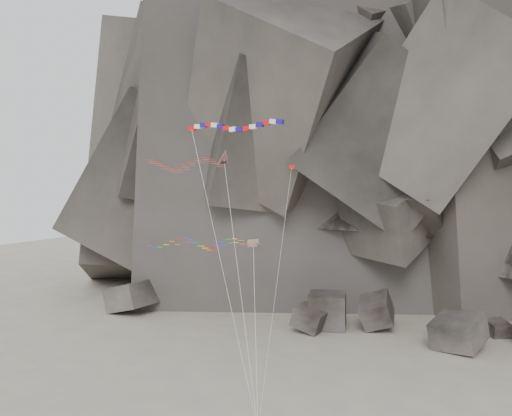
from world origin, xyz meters
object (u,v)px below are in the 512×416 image
at_px(delta_kite, 181,164).
at_px(parafoil_kite, 196,243).
at_px(pennant_kite, 283,237).
at_px(banner_kite, 234,128).

relative_size(delta_kite, parafoil_kite, 1.51).
bearing_deg(pennant_kite, delta_kite, 146.16).
bearing_deg(pennant_kite, parafoil_kite, 145.05).
bearing_deg(parafoil_kite, pennant_kite, -24.85).
bearing_deg(parafoil_kite, banner_kite, -12.26).
distance_m(delta_kite, banner_kite, 7.20).
height_order(banner_kite, parafoil_kite, banner_kite).
distance_m(delta_kite, pennant_kite, 14.77).
bearing_deg(pennant_kite, banner_kite, 137.15).
xyz_separation_m(delta_kite, parafoil_kite, (1.91, -0.46, -7.77)).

